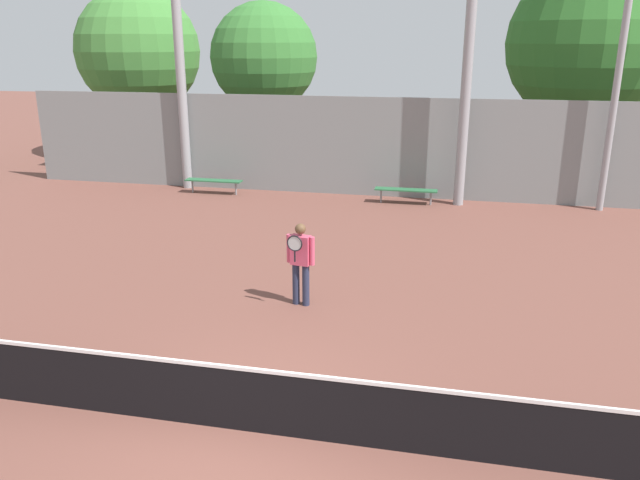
{
  "coord_description": "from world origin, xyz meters",
  "views": [
    {
      "loc": [
        2.51,
        -6.78,
        4.98
      ],
      "look_at": [
        -0.12,
        5.42,
        0.96
      ],
      "focal_mm": 35.0,
      "sensor_mm": 36.0,
      "label": 1
    }
  ],
  "objects_px": {
    "tennis_net": "(242,398)",
    "tree_dark_dense": "(138,51)",
    "bench_courtside_near": "(214,181)",
    "tree_green_broad": "(588,44)",
    "light_pole_center_back": "(628,3)",
    "light_pole_near_left": "(177,22)",
    "tennis_player": "(300,259)",
    "bench_courtside_far": "(406,190)",
    "tree_green_tall": "(264,58)"
  },
  "relations": [
    {
      "from": "tennis_net",
      "to": "tree_dark_dense",
      "type": "bearing_deg",
      "value": 120.32
    },
    {
      "from": "bench_courtside_near",
      "to": "tree_green_broad",
      "type": "bearing_deg",
      "value": 25.63
    },
    {
      "from": "tennis_net",
      "to": "light_pole_center_back",
      "type": "xyz_separation_m",
      "value": [
        6.99,
        13.11,
        5.45
      ]
    },
    {
      "from": "tree_green_broad",
      "to": "tree_dark_dense",
      "type": "relative_size",
      "value": 1.09
    },
    {
      "from": "light_pole_center_back",
      "to": "tree_green_broad",
      "type": "relative_size",
      "value": 1.23
    },
    {
      "from": "light_pole_near_left",
      "to": "tennis_player",
      "type": "bearing_deg",
      "value": -55.03
    },
    {
      "from": "bench_courtside_far",
      "to": "tree_green_broad",
      "type": "distance_m",
      "value": 9.47
    },
    {
      "from": "tennis_player",
      "to": "bench_courtside_far",
      "type": "bearing_deg",
      "value": 89.79
    },
    {
      "from": "tennis_net",
      "to": "light_pole_near_left",
      "type": "height_order",
      "value": "light_pole_near_left"
    },
    {
      "from": "bench_courtside_far",
      "to": "light_pole_near_left",
      "type": "relative_size",
      "value": 0.2
    },
    {
      "from": "light_pole_near_left",
      "to": "tree_green_tall",
      "type": "bearing_deg",
      "value": 67.86
    },
    {
      "from": "bench_courtside_far",
      "to": "light_pole_center_back",
      "type": "relative_size",
      "value": 0.21
    },
    {
      "from": "bench_courtside_far",
      "to": "tree_dark_dense",
      "type": "bearing_deg",
      "value": 153.67
    },
    {
      "from": "bench_courtside_near",
      "to": "bench_courtside_far",
      "type": "xyz_separation_m",
      "value": [
        6.46,
        0.0,
        0.0
      ]
    },
    {
      "from": "bench_courtside_near",
      "to": "tree_dark_dense",
      "type": "distance_m",
      "value": 9.03
    },
    {
      "from": "tennis_player",
      "to": "bench_courtside_near",
      "type": "bearing_deg",
      "value": 130.24
    },
    {
      "from": "tree_green_broad",
      "to": "tennis_player",
      "type": "bearing_deg",
      "value": -116.89
    },
    {
      "from": "tennis_net",
      "to": "light_pole_near_left",
      "type": "relative_size",
      "value": 1.17
    },
    {
      "from": "tennis_net",
      "to": "tennis_player",
      "type": "xyz_separation_m",
      "value": [
        -0.25,
        4.21,
        0.46
      ]
    },
    {
      "from": "tennis_player",
      "to": "bench_courtside_near",
      "type": "relative_size",
      "value": 0.85
    },
    {
      "from": "bench_courtside_near",
      "to": "light_pole_center_back",
      "type": "relative_size",
      "value": 0.2
    },
    {
      "from": "light_pole_center_back",
      "to": "bench_courtside_far",
      "type": "bearing_deg",
      "value": -175.15
    },
    {
      "from": "bench_courtside_far",
      "to": "light_pole_near_left",
      "type": "xyz_separation_m",
      "value": [
        -7.71,
        0.68,
        5.11
      ]
    },
    {
      "from": "tree_green_tall",
      "to": "tree_dark_dense",
      "type": "height_order",
      "value": "tree_dark_dense"
    },
    {
      "from": "tennis_net",
      "to": "tree_green_tall",
      "type": "relative_size",
      "value": 1.84
    },
    {
      "from": "tree_dark_dense",
      "to": "tennis_player",
      "type": "bearing_deg",
      "value": -53.51
    },
    {
      "from": "tree_green_tall",
      "to": "tree_dark_dense",
      "type": "xyz_separation_m",
      "value": [
        -5.89,
        1.15,
        0.2
      ]
    },
    {
      "from": "light_pole_near_left",
      "to": "light_pole_center_back",
      "type": "xyz_separation_m",
      "value": [
        13.59,
        -0.18,
        0.4
      ]
    },
    {
      "from": "tennis_player",
      "to": "bench_courtside_far",
      "type": "height_order",
      "value": "tennis_player"
    },
    {
      "from": "bench_courtside_near",
      "to": "tree_green_broad",
      "type": "height_order",
      "value": "tree_green_broad"
    },
    {
      "from": "tennis_net",
      "to": "bench_courtside_near",
      "type": "bearing_deg",
      "value": 112.99
    },
    {
      "from": "bench_courtside_near",
      "to": "light_pole_near_left",
      "type": "distance_m",
      "value": 5.31
    },
    {
      "from": "tree_green_broad",
      "to": "tree_green_tall",
      "type": "bearing_deg",
      "value": -174.39
    },
    {
      "from": "bench_courtside_far",
      "to": "tree_dark_dense",
      "type": "distance_m",
      "value": 13.93
    },
    {
      "from": "tennis_net",
      "to": "tree_green_broad",
      "type": "relative_size",
      "value": 1.52
    },
    {
      "from": "tennis_net",
      "to": "tree_green_tall",
      "type": "distance_m",
      "value": 18.46
    },
    {
      "from": "tennis_net",
      "to": "light_pole_center_back",
      "type": "bearing_deg",
      "value": 61.93
    },
    {
      "from": "tennis_player",
      "to": "tree_green_tall",
      "type": "relative_size",
      "value": 0.26
    },
    {
      "from": "tennis_net",
      "to": "tree_green_broad",
      "type": "distance_m",
      "value": 20.31
    },
    {
      "from": "bench_courtside_near",
      "to": "bench_courtside_far",
      "type": "bearing_deg",
      "value": 0.0
    },
    {
      "from": "light_pole_center_back",
      "to": "tree_green_broad",
      "type": "bearing_deg",
      "value": 89.64
    },
    {
      "from": "bench_courtside_far",
      "to": "tree_green_broad",
      "type": "bearing_deg",
      "value": 45.1
    },
    {
      "from": "tennis_player",
      "to": "tree_dark_dense",
      "type": "xyz_separation_m",
      "value": [
        -10.58,
        14.31,
        3.57
      ]
    },
    {
      "from": "bench_courtside_far",
      "to": "tree_dark_dense",
      "type": "height_order",
      "value": "tree_dark_dense"
    },
    {
      "from": "light_pole_center_back",
      "to": "tree_dark_dense",
      "type": "height_order",
      "value": "light_pole_center_back"
    },
    {
      "from": "light_pole_near_left",
      "to": "tree_green_broad",
      "type": "distance_m",
      "value": 14.62
    },
    {
      "from": "light_pole_near_left",
      "to": "tree_green_tall",
      "type": "distance_m",
      "value": 4.58
    },
    {
      "from": "tree_green_tall",
      "to": "bench_courtside_far",
      "type": "bearing_deg",
      "value": -38.21
    },
    {
      "from": "light_pole_near_left",
      "to": "tree_green_broad",
      "type": "bearing_deg",
      "value": 21.09
    },
    {
      "from": "light_pole_near_left",
      "to": "bench_courtside_near",
      "type": "bearing_deg",
      "value": -28.59
    }
  ]
}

